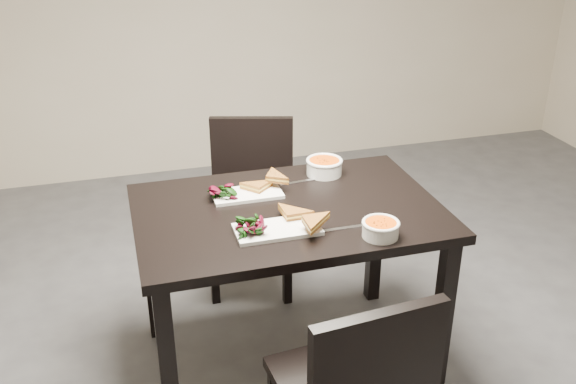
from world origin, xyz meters
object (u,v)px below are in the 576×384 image
object	(u,v)px
table	(288,230)
plate_near	(277,229)
chair_far	(252,193)
soup_bowl_near	(381,228)
soup_bowl_far	(324,166)
plate_far	(247,194)

from	to	relation	value
table	plate_near	bearing A→B (deg)	-117.80
chair_far	soup_bowl_near	world-z (taller)	chair_far
soup_bowl_near	table	bearing A→B (deg)	129.78
plate_near	chair_far	bearing A→B (deg)	83.36
soup_bowl_near	soup_bowl_far	bearing A→B (deg)	91.44
table	soup_bowl_near	xyz separation A→B (m)	(0.26, -0.31, 0.13)
soup_bowl_near	plate_far	world-z (taller)	soup_bowl_near
table	soup_bowl_near	world-z (taller)	soup_bowl_near
plate_near	soup_bowl_near	bearing A→B (deg)	-21.91
table	soup_bowl_near	distance (m)	0.42
soup_bowl_far	plate_near	bearing A→B (deg)	-127.02
chair_far	plate_far	bearing A→B (deg)	-88.47
chair_far	plate_near	xyz separation A→B (m)	(-0.10, -0.88, 0.27)
table	plate_far	size ratio (longest dim) A/B	4.23
table	soup_bowl_near	size ratio (longest dim) A/B	8.71
table	plate_near	world-z (taller)	plate_near
chair_far	soup_bowl_far	world-z (taller)	chair_far
plate_near	plate_far	xyz separation A→B (m)	(-0.04, 0.32, -0.00)
chair_far	plate_far	world-z (taller)	chair_far
plate_near	plate_far	distance (m)	0.33
chair_far	soup_bowl_far	bearing A→B (deg)	-46.60
plate_far	soup_bowl_far	xyz separation A→B (m)	(0.37, 0.12, 0.03)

